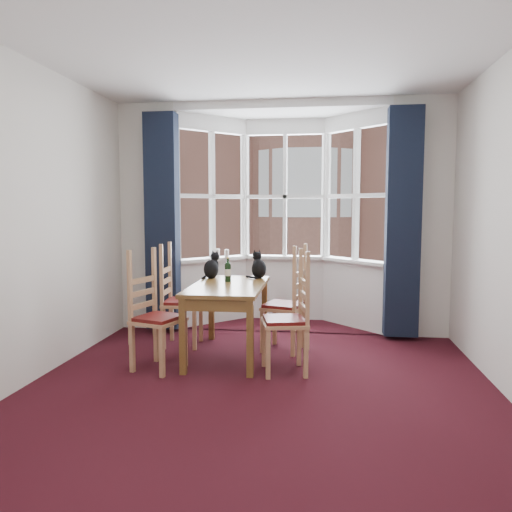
% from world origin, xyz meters
% --- Properties ---
extents(floor, '(4.50, 4.50, 0.00)m').
position_xyz_m(floor, '(0.00, 0.00, 0.00)').
color(floor, black).
rests_on(floor, ground).
extents(ceiling, '(4.50, 4.50, 0.00)m').
position_xyz_m(ceiling, '(0.00, 0.00, 2.80)').
color(ceiling, white).
rests_on(ceiling, floor).
extents(wall_left, '(0.00, 4.50, 4.50)m').
position_xyz_m(wall_left, '(-2.00, 0.00, 1.40)').
color(wall_left, silver).
rests_on(wall_left, floor).
extents(wall_near, '(4.00, 0.00, 4.00)m').
position_xyz_m(wall_near, '(0.00, -2.25, 1.40)').
color(wall_near, silver).
rests_on(wall_near, floor).
extents(wall_back_pier_left, '(0.70, 0.12, 2.80)m').
position_xyz_m(wall_back_pier_left, '(-1.65, 2.25, 1.40)').
color(wall_back_pier_left, silver).
rests_on(wall_back_pier_left, floor).
extents(wall_back_pier_right, '(0.70, 0.12, 2.80)m').
position_xyz_m(wall_back_pier_right, '(1.65, 2.25, 1.40)').
color(wall_back_pier_right, silver).
rests_on(wall_back_pier_right, floor).
extents(bay_window, '(2.76, 0.94, 2.80)m').
position_xyz_m(bay_window, '(0.00, 2.75, 1.40)').
color(bay_window, white).
rests_on(bay_window, floor).
extents(curtain_left, '(0.38, 0.22, 2.60)m').
position_xyz_m(curtain_left, '(-1.42, 2.07, 1.35)').
color(curtain_left, black).
rests_on(curtain_left, floor).
extents(curtain_right, '(0.38, 0.22, 2.60)m').
position_xyz_m(curtain_right, '(1.42, 2.07, 1.35)').
color(curtain_right, black).
rests_on(curtain_right, floor).
extents(dining_table, '(0.73, 1.35, 0.75)m').
position_xyz_m(dining_table, '(-0.44, 1.16, 0.65)').
color(dining_table, brown).
rests_on(dining_table, floor).
extents(chair_left_near, '(0.51, 0.53, 0.92)m').
position_xyz_m(chair_left_near, '(-1.09, 0.67, 0.47)').
color(chair_left_near, tan).
rests_on(chair_left_near, floor).
extents(chair_left_far, '(0.42, 0.44, 0.92)m').
position_xyz_m(chair_left_far, '(-1.11, 1.48, 0.47)').
color(chair_left_far, tan).
rests_on(chair_left_far, floor).
extents(chair_right_near, '(0.48, 0.50, 0.92)m').
position_xyz_m(chair_right_near, '(0.26, 0.74, 0.47)').
color(chair_right_near, tan).
rests_on(chair_right_near, floor).
extents(chair_right_far, '(0.50, 0.51, 0.92)m').
position_xyz_m(chair_right_far, '(0.20, 1.41, 0.47)').
color(chair_right_far, tan).
rests_on(chair_right_far, floor).
extents(cat_left, '(0.23, 0.26, 0.31)m').
position_xyz_m(cat_left, '(-0.70, 1.58, 0.86)').
color(cat_left, black).
rests_on(cat_left, dining_table).
extents(cat_right, '(0.24, 0.27, 0.32)m').
position_xyz_m(cat_right, '(-0.19, 1.66, 0.87)').
color(cat_right, black).
rests_on(cat_right, dining_table).
extents(wine_bottle, '(0.07, 0.07, 0.26)m').
position_xyz_m(wine_bottle, '(-0.47, 1.34, 0.86)').
color(wine_bottle, black).
rests_on(wine_bottle, dining_table).
extents(candle_tall, '(0.06, 0.06, 0.12)m').
position_xyz_m(candle_tall, '(-0.85, 2.60, 0.93)').
color(candle_tall, white).
rests_on(candle_tall, bay_window).
extents(candle_short, '(0.06, 0.06, 0.11)m').
position_xyz_m(candle_short, '(-0.74, 2.63, 0.92)').
color(candle_short, white).
rests_on(candle_short, bay_window).
extents(street, '(80.00, 80.00, 0.00)m').
position_xyz_m(street, '(0.00, 32.25, -6.00)').
color(street, '#333335').
rests_on(street, ground).
extents(tenement_building, '(18.40, 7.80, 15.20)m').
position_xyz_m(tenement_building, '(0.00, 14.01, 1.60)').
color(tenement_building, '#905A4A').
rests_on(tenement_building, street).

